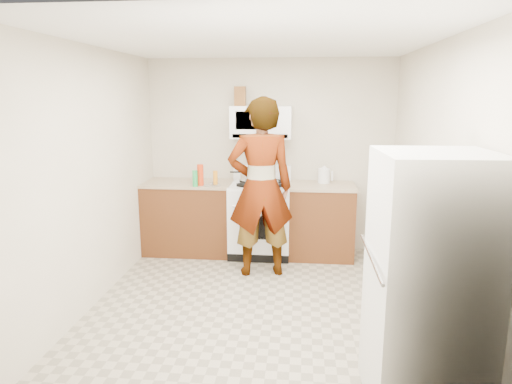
# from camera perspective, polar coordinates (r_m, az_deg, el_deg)

# --- Properties ---
(floor) EXTENTS (3.60, 3.60, 0.00)m
(floor) POSITION_cam_1_polar(r_m,az_deg,el_deg) (4.66, 0.07, -13.87)
(floor) COLOR gray
(floor) RESTS_ON ground
(back_wall) EXTENTS (3.20, 0.02, 2.50)m
(back_wall) POSITION_cam_1_polar(r_m,az_deg,el_deg) (6.03, 1.76, 4.54)
(back_wall) COLOR beige
(back_wall) RESTS_ON floor
(right_wall) EXTENTS (0.02, 3.60, 2.50)m
(right_wall) POSITION_cam_1_polar(r_m,az_deg,el_deg) (4.40, 21.14, 0.95)
(right_wall) COLOR beige
(right_wall) RESTS_ON floor
(cabinet_left) EXTENTS (1.12, 0.62, 0.90)m
(cabinet_left) POSITION_cam_1_polar(r_m,az_deg,el_deg) (6.05, -8.37, -3.27)
(cabinet_left) COLOR #572A14
(cabinet_left) RESTS_ON floor
(counter_left) EXTENTS (1.14, 0.64, 0.03)m
(counter_left) POSITION_cam_1_polar(r_m,az_deg,el_deg) (5.95, -8.51, 1.07)
(counter_left) COLOR tan
(counter_left) RESTS_ON cabinet_left
(cabinet_right) EXTENTS (0.80, 0.62, 0.90)m
(cabinet_right) POSITION_cam_1_polar(r_m,az_deg,el_deg) (5.88, 8.14, -3.72)
(cabinet_right) COLOR #572A14
(cabinet_right) RESTS_ON floor
(counter_right) EXTENTS (0.82, 0.64, 0.03)m
(counter_right) POSITION_cam_1_polar(r_m,az_deg,el_deg) (5.78, 8.28, 0.75)
(counter_right) COLOR tan
(counter_right) RESTS_ON cabinet_right
(gas_range) EXTENTS (0.76, 0.65, 1.13)m
(gas_range) POSITION_cam_1_polar(r_m,az_deg,el_deg) (5.88, 0.53, -3.24)
(gas_range) COLOR white
(gas_range) RESTS_ON floor
(microwave) EXTENTS (0.76, 0.38, 0.40)m
(microwave) POSITION_cam_1_polar(r_m,az_deg,el_deg) (5.81, 0.67, 8.73)
(microwave) COLOR white
(microwave) RESTS_ON back_wall
(person) EXTENTS (0.82, 0.63, 2.02)m
(person) POSITION_cam_1_polar(r_m,az_deg,el_deg) (5.12, 0.58, 0.50)
(person) COLOR tan
(person) RESTS_ON floor
(fridge) EXTENTS (0.73, 0.73, 1.70)m
(fridge) POSITION_cam_1_polar(r_m,az_deg,el_deg) (3.17, 20.76, -10.71)
(fridge) COLOR silver
(fridge) RESTS_ON floor
(kettle) EXTENTS (0.17, 0.17, 0.18)m
(kettle) POSITION_cam_1_polar(r_m,az_deg,el_deg) (5.88, 8.50, 2.02)
(kettle) COLOR silver
(kettle) RESTS_ON counter_right
(jug) EXTENTS (0.14, 0.14, 0.24)m
(jug) POSITION_cam_1_polar(r_m,az_deg,el_deg) (5.87, -1.98, 11.88)
(jug) COLOR brown
(jug) RESTS_ON microwave
(saucepan) EXTENTS (0.28, 0.28, 0.12)m
(saucepan) POSITION_cam_1_polar(r_m,az_deg,el_deg) (5.91, -0.92, 2.09)
(saucepan) COLOR silver
(saucepan) RESTS_ON gas_range
(tray) EXTENTS (0.26, 0.17, 0.05)m
(tray) POSITION_cam_1_polar(r_m,az_deg,el_deg) (5.69, 1.56, 1.09)
(tray) COLOR silver
(tray) RESTS_ON gas_range
(bottle_spray) EXTENTS (0.10, 0.10, 0.26)m
(bottle_spray) POSITION_cam_1_polar(r_m,az_deg,el_deg) (5.68, -6.97, 2.12)
(bottle_spray) COLOR red
(bottle_spray) RESTS_ON counter_left
(bottle_hot_sauce) EXTENTS (0.06, 0.06, 0.17)m
(bottle_hot_sauce) POSITION_cam_1_polar(r_m,az_deg,el_deg) (5.71, -5.10, 1.77)
(bottle_hot_sauce) COLOR orange
(bottle_hot_sauce) RESTS_ON counter_left
(bottle_green_cap) EXTENTS (0.08, 0.08, 0.20)m
(bottle_green_cap) POSITION_cam_1_polar(r_m,az_deg,el_deg) (5.62, -7.63, 1.69)
(bottle_green_cap) COLOR #1A9442
(bottle_green_cap) RESTS_ON counter_left
(pot_lid) EXTENTS (0.27, 0.27, 0.01)m
(pot_lid) POSITION_cam_1_polar(r_m,az_deg,el_deg) (5.67, -5.51, 0.85)
(pot_lid) COLOR silver
(pot_lid) RESTS_ON counter_left
(broom) EXTENTS (0.11, 0.25, 1.15)m
(broom) POSITION_cam_1_polar(r_m,az_deg,el_deg) (5.18, 18.26, -4.85)
(broom) COLOR white
(broom) RESTS_ON floor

